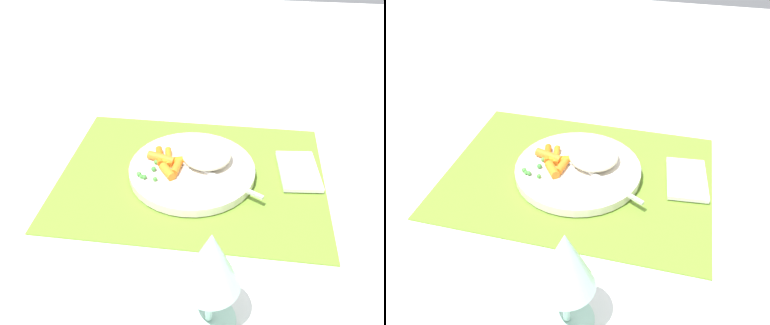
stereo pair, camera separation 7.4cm
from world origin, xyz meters
The scene contains 9 objects.
ground_plane centered at (0.00, 0.00, 0.00)m, with size 2.40×2.40×0.00m, color white.
placemat centered at (0.00, 0.00, 0.00)m, with size 0.50×0.37×0.01m, color olive.
plate centered at (0.00, 0.00, 0.01)m, with size 0.24×0.24×0.02m, color silver.
rice_mound centered at (-0.03, -0.02, 0.04)m, with size 0.09×0.09×0.03m, color beige.
carrot_portion centered at (0.05, 0.00, 0.03)m, with size 0.08×0.09×0.02m.
pea_scatter centered at (0.06, 0.01, 0.03)m, with size 0.08×0.08×0.01m.
fork centered at (-0.03, 0.02, 0.03)m, with size 0.18×0.11×0.01m.
wine_glass centered at (-0.06, 0.30, 0.11)m, with size 0.08×0.08×0.16m.
napkin centered at (-0.20, -0.03, 0.01)m, with size 0.07×0.12×0.01m, color white.
Camera 1 is at (-0.08, 0.61, 0.50)m, focal length 38.64 mm.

